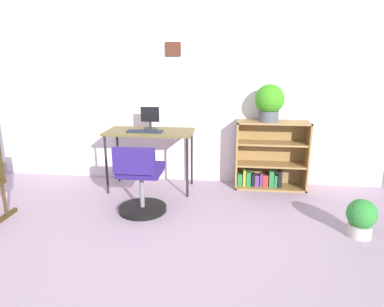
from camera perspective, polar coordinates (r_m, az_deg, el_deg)
The scene contains 9 objects.
ground_plane at distance 2.97m, azimuth -7.47°, elevation -17.79°, with size 6.24×6.24×0.00m, color #9E8699.
wall_back at distance 4.62m, azimuth -1.50°, elevation 11.13°, with size 5.20×0.12×2.56m.
desk at distance 4.34m, azimuth -6.92°, elevation 2.89°, with size 1.07×0.52×0.76m.
monitor at distance 4.40m, azimuth -6.85°, elevation 5.76°, with size 0.23×0.17×0.28m.
keyboard at distance 4.24m, azimuth -7.72°, elevation 3.63°, with size 0.43×0.14×0.02m, color #1A2331.
office_chair at distance 3.74m, azimuth -8.44°, elevation -4.80°, with size 0.52×0.55×0.78m.
bookshelf_low at distance 4.56m, azimuth 12.54°, elevation -0.66°, with size 0.90×0.30×0.87m.
potted_plant_on_shelf at distance 4.36m, azimuth 12.56°, elevation 8.32°, with size 0.35×0.35×0.45m.
potted_plant_floor at distance 3.64m, azimuth 25.93°, elevation -9.35°, with size 0.27×0.27×0.36m.
Camera 1 is at (0.65, -2.41, 1.62)m, focal length 32.62 mm.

